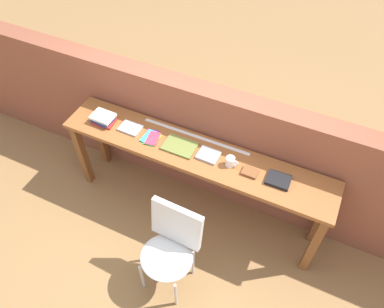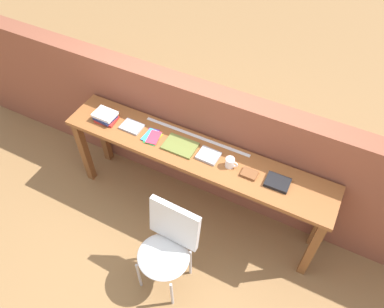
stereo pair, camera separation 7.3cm
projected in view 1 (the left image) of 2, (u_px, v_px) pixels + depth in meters
name	position (u px, v px, depth m)	size (l,w,h in m)	color
ground_plane	(181.00, 230.00, 3.73)	(40.00, 40.00, 0.00)	olive
brick_wall_back	(209.00, 143.00, 3.62)	(6.00, 0.20, 1.31)	brown
sideboard	(194.00, 162.00, 3.35)	(2.50, 0.44, 0.88)	brown
chair_white_moulded	(170.00, 246.00, 3.04)	(0.46, 0.47, 0.89)	silver
book_stack_leftmost	(103.00, 119.00, 3.46)	(0.22, 0.17, 0.08)	red
magazine_cycling	(130.00, 128.00, 3.42)	(0.20, 0.15, 0.02)	#9E9EA3
pamphlet_pile_colourful	(151.00, 138.00, 3.34)	(0.16, 0.20, 0.01)	orange
book_open_centre	(180.00, 146.00, 3.27)	(0.29, 0.20, 0.02)	olive
book_grey_hardcover	(208.00, 155.00, 3.20)	(0.18, 0.16, 0.02)	#9E9EA3
mug	(231.00, 162.00, 3.11)	(0.11, 0.08, 0.09)	white
leather_journal_brown	(250.00, 172.00, 3.08)	(0.13, 0.10, 0.02)	brown
book_repair_rightmost	(278.00, 180.00, 3.02)	(0.19, 0.15, 0.03)	black
ruler_metal_back_edge	(196.00, 136.00, 3.36)	(1.03, 0.03, 0.00)	silver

